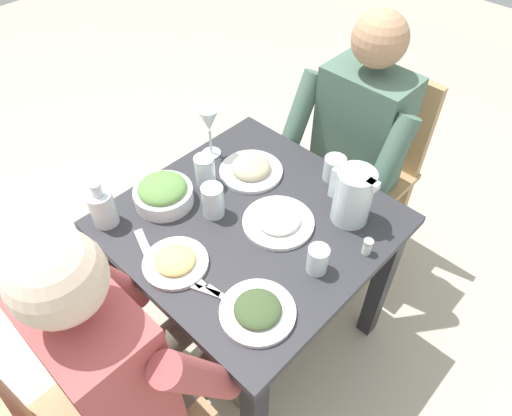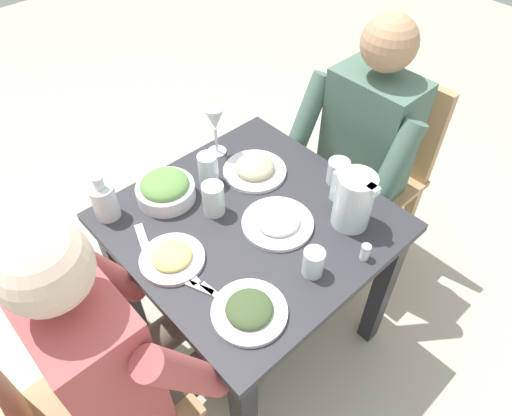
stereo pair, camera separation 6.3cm
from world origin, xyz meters
name	(u,v)px [view 2 (the right image)]	position (x,y,z in m)	size (l,w,h in m)	color
ground_plane	(252,329)	(0.00, 0.00, 0.00)	(8.00, 8.00, 0.00)	#B7AD99
dining_table	(251,245)	(0.00, 0.00, 0.57)	(0.80, 0.80, 0.70)	#2D2D33
chair_near	(376,165)	(0.00, -0.72, 0.51)	(0.40, 0.40, 0.90)	tan
diner_near	(350,159)	(0.00, -0.52, 0.66)	(0.48, 0.53, 1.19)	#4C6B5B
diner_far	(132,347)	(-0.10, 0.52, 0.66)	(0.48, 0.53, 1.19)	#B24C4C
water_pitcher	(353,200)	(-0.22, -0.23, 0.80)	(0.16, 0.12, 0.19)	silver
salad_bowl	(165,189)	(0.26, 0.14, 0.74)	(0.19, 0.19, 0.09)	white
plate_beans	(255,169)	(0.16, -0.16, 0.72)	(0.22, 0.22, 0.06)	white
plate_dolmas	(249,310)	(-0.25, 0.23, 0.72)	(0.21, 0.21, 0.04)	white
plate_fries	(172,257)	(0.04, 0.28, 0.72)	(0.19, 0.19, 0.04)	white
plate_yoghurt	(278,221)	(-0.08, -0.05, 0.72)	(0.23, 0.23, 0.05)	white
water_glass_by_pitcher	(213,199)	(0.11, 0.06, 0.76)	(0.07, 0.07, 0.11)	silver
water_glass_far_right	(338,172)	(-0.07, -0.34, 0.75)	(0.08, 0.08, 0.09)	silver
water_glass_near_left	(208,169)	(0.23, -0.02, 0.76)	(0.07, 0.07, 0.11)	silver
water_glass_near_right	(313,262)	(-0.27, 0.01, 0.75)	(0.06, 0.06, 0.09)	silver
wine_glass	(215,121)	(0.34, -0.14, 0.84)	(0.08, 0.08, 0.20)	silver
oil_carafe	(105,203)	(0.33, 0.32, 0.76)	(0.08, 0.08, 0.16)	silver
salt_shaker	(365,252)	(-0.34, -0.14, 0.73)	(0.03, 0.03, 0.05)	white
fork_near	(145,244)	(0.14, 0.31, 0.71)	(0.17, 0.03, 0.01)	silver
knife_near	(185,282)	(-0.05, 0.30, 0.71)	(0.18, 0.02, 0.01)	silver
fork_far	(181,264)	(0.00, 0.27, 0.71)	(0.17, 0.03, 0.01)	silver
knife_far	(225,303)	(-0.18, 0.26, 0.71)	(0.18, 0.02, 0.01)	silver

